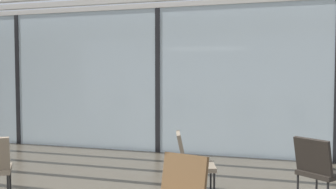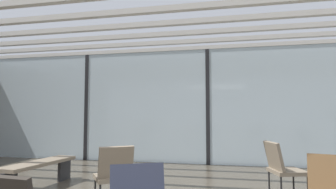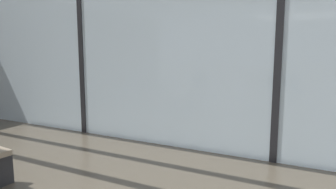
{
  "view_description": "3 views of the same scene",
  "coord_description": "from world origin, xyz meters",
  "views": [
    {
      "loc": [
        2.53,
        -2.52,
        1.67
      ],
      "look_at": [
        0.16,
        5.4,
        1.22
      ],
      "focal_mm": 40.99,
      "sensor_mm": 36.0,
      "label": 1
    },
    {
      "loc": [
        0.52,
        -2.27,
        1.32
      ],
      "look_at": [
        -0.34,
        1.75,
        1.6
      ],
      "focal_mm": 29.93,
      "sensor_mm": 36.0,
      "label": 2
    },
    {
      "loc": [
        0.6,
        0.73,
        1.59
      ],
      "look_at": [
        -0.46,
        2.78,
        1.25
      ],
      "focal_mm": 33.06,
      "sensor_mm": 36.0,
      "label": 3
    }
  ],
  "objects": [
    {
      "name": "window_mullion_1",
      "position": [
        0.0,
        5.2,
        1.52
      ],
      "size": [
        0.1,
        0.12,
        3.04
      ],
      "primitive_type": "cube",
      "color": "black",
      "rests_on": "ground"
    },
    {
      "name": "glass_curtain_wall",
      "position": [
        0.0,
        5.2,
        1.52
      ],
      "size": [
        14.0,
        0.08,
        3.04
      ],
      "primitive_type": "cube",
      "color": "silver",
      "rests_on": "ground"
    },
    {
      "name": "window_mullion_0",
      "position": [
        -3.5,
        5.2,
        1.52
      ],
      "size": [
        0.1,
        0.12,
        3.04
      ],
      "primitive_type": "cube",
      "color": "black",
      "rests_on": "ground"
    }
  ]
}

